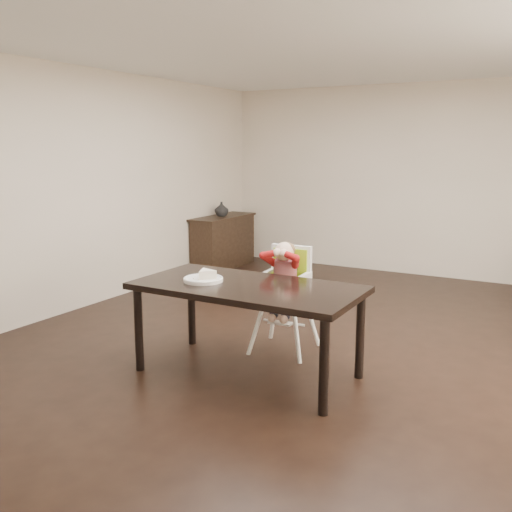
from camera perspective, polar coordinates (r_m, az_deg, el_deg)
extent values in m
plane|color=black|center=(5.36, 7.29, -9.12)|extent=(7.00, 7.00, 0.00)
cube|color=beige|center=(8.41, 16.64, 7.20)|extent=(6.00, 0.02, 2.70)
cube|color=beige|center=(6.77, -16.78, 6.40)|extent=(0.02, 7.00, 2.70)
cube|color=white|center=(5.12, 8.06, 20.61)|extent=(6.00, 7.00, 0.02)
cube|color=black|center=(4.54, -0.87, -3.18)|extent=(1.80, 0.90, 0.05)
cylinder|color=black|center=(4.81, -11.65, -7.22)|extent=(0.07, 0.07, 0.70)
cylinder|color=black|center=(3.99, 6.81, -10.95)|extent=(0.07, 0.07, 0.70)
cylinder|color=black|center=(5.37, -6.46, -5.16)|extent=(0.07, 0.07, 0.70)
cylinder|color=black|center=(4.64, 10.37, -7.87)|extent=(0.07, 0.07, 0.70)
cylinder|color=white|center=(5.10, 0.07, -6.92)|extent=(0.04, 0.04, 0.53)
cylinder|color=white|center=(4.96, 4.07, -7.48)|extent=(0.04, 0.04, 0.53)
cylinder|color=white|center=(5.43, 1.79, -5.81)|extent=(0.04, 0.04, 0.53)
cylinder|color=white|center=(5.30, 5.58, -6.29)|extent=(0.04, 0.04, 0.53)
cube|color=white|center=(5.12, 2.91, -3.77)|extent=(0.40, 0.37, 0.05)
cube|color=#8DBC18|center=(5.11, 2.91, -3.41)|extent=(0.32, 0.31, 0.03)
cube|color=white|center=(5.21, 3.55, -1.07)|extent=(0.38, 0.07, 0.40)
cube|color=#8DBC18|center=(5.18, 3.43, -1.23)|extent=(0.32, 0.04, 0.36)
cube|color=black|center=(5.14, 2.50, -1.32)|extent=(0.04, 0.17, 0.02)
cube|color=black|center=(5.09, 3.78, -1.45)|extent=(0.04, 0.17, 0.02)
cylinder|color=#A41213|center=(5.08, 2.93, -1.85)|extent=(0.23, 0.23, 0.26)
sphere|color=beige|center=(5.02, 2.87, 0.43)|extent=(0.18, 0.18, 0.17)
ellipsoid|color=brown|center=(5.04, 2.97, 0.68)|extent=(0.19, 0.18, 0.13)
sphere|color=beige|center=(4.95, 2.11, 0.34)|extent=(0.08, 0.08, 0.08)
sphere|color=beige|center=(4.93, 2.82, 0.28)|extent=(0.08, 0.08, 0.08)
cylinder|color=white|center=(4.66, -5.29, -2.39)|extent=(0.43, 0.43, 0.02)
torus|color=white|center=(4.65, -5.29, -2.23)|extent=(0.43, 0.43, 0.02)
cube|color=black|center=(8.71, -3.30, 1.33)|extent=(0.40, 1.20, 0.76)
cube|color=black|center=(8.66, -3.33, 3.91)|extent=(0.44, 1.26, 0.03)
imported|color=#99999E|center=(8.61, -3.47, 4.67)|extent=(0.27, 0.27, 0.21)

